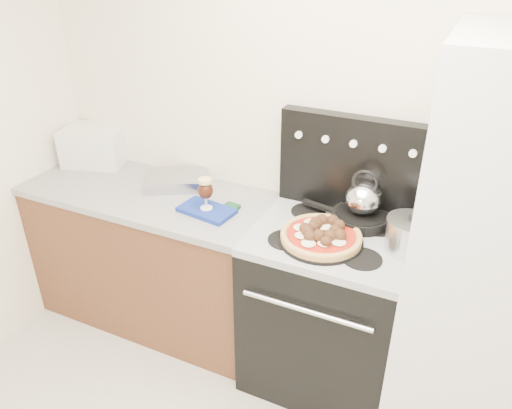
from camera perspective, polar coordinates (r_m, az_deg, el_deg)
The scene contains 16 objects.
room_shell at distance 1.58m, azimuth -2.76°, elevation -7.97°, with size 3.52×3.01×2.52m.
base_cabinet at distance 3.14m, azimuth -11.42°, elevation -6.07°, with size 1.45×0.60×0.86m, color brown.
countertop at distance 2.91m, azimuth -12.27°, elevation 1.22°, with size 1.48×0.63×0.04m, color #969696.
stove_body at distance 2.71m, azimuth 8.04°, elevation -11.93°, with size 0.76×0.65×0.88m, color black.
cooktop at distance 2.44m, azimuth 8.77°, elevation -3.71°, with size 0.76×0.65×0.04m, color #ADADB2.
backguard at distance 2.55m, azimuth 11.07°, elevation 4.48°, with size 0.76×0.08×0.50m, color black.
fridge at distance 2.34m, azimuth 25.33°, elevation -6.59°, with size 0.64×0.68×1.90m, color silver.
toaster_oven at distance 3.31m, azimuth -17.97°, elevation 6.43°, with size 0.36×0.27×0.23m, color silver.
foil_sheet at distance 2.92m, azimuth -9.08°, elevation 2.77°, with size 0.33×0.24×0.07m, color #BAB8CA.
oven_mitt at distance 2.62m, azimuth -5.67°, elevation -0.66°, with size 0.29×0.17×0.02m, color navy.
beer_glass at distance 2.58m, azimuth -5.77°, elevation 1.25°, with size 0.08×0.08×0.17m, color black, non-canonical shape.
pizza_pan at distance 2.36m, azimuth 7.41°, elevation -4.08°, with size 0.39×0.39×0.01m, color black.
pizza at distance 2.34m, azimuth 7.47°, elevation -3.40°, with size 0.38×0.38×0.05m, color gold, non-canonical shape.
skillet at distance 2.53m, azimuth 11.90°, elevation -1.49°, with size 0.29×0.29×0.05m, color black.
tea_kettle at distance 2.47m, azimuth 12.18°, elevation 0.98°, with size 0.18×0.18×0.20m, color silver, non-canonical shape.
stock_pot at distance 2.35m, azimuth 17.04°, elevation -3.46°, with size 0.20×0.20×0.15m, color silver.
Camera 1 is at (0.61, -0.82, 2.20)m, focal length 35.00 mm.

